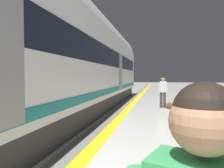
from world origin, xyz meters
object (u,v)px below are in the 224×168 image
Objects in this scene: high_speed_train at (54,52)px; duffel_bag_near at (169,106)px; passenger_near at (163,90)px; waste_bin at (211,103)px.

high_speed_train is 64.36× the size of duffel_bag_near.
passenger_near is at bearing 142.49° from duffel_bag_near.
passenger_near is 1.80× the size of waste_bin.
duffel_bag_near is at bearing -37.51° from passenger_near.
waste_bin reaches higher than duffel_bag_near.
high_speed_train reaches higher than duffel_bag_near.
high_speed_train is 6.95m from waste_bin.
passenger_near is 2.53m from waste_bin.
waste_bin is at bearing -35.01° from passenger_near.
waste_bin is at bearing -34.53° from duffel_bag_near.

